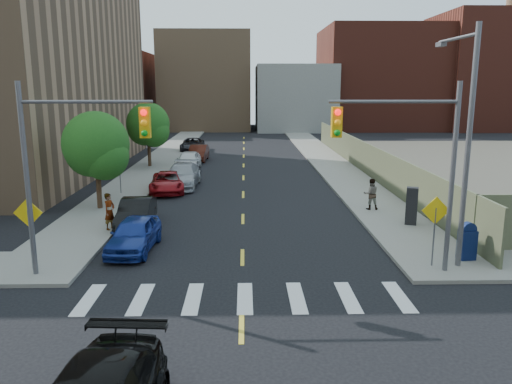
{
  "coord_description": "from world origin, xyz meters",
  "views": [
    {
      "loc": [
        0.12,
        -11.29,
        6.82
      ],
      "look_at": [
        0.63,
        11.37,
        2.0
      ],
      "focal_mm": 35.0,
      "sensor_mm": 36.0,
      "label": 1
    }
  ],
  "objects_px": {
    "parked_car_maroon": "(198,153)",
    "pedestrian_west": "(109,211)",
    "payphone": "(412,206)",
    "parked_car_white": "(189,160)",
    "parked_car_black": "(136,213)",
    "parked_car_red": "(168,182)",
    "parked_car_blue": "(134,234)",
    "mailbox": "(467,241)",
    "pedestrian_east": "(371,194)",
    "parked_car_grey": "(192,145)",
    "parked_car_silver": "(182,176)"
  },
  "relations": [
    {
      "from": "parked_car_maroon",
      "to": "pedestrian_west",
      "type": "height_order",
      "value": "pedestrian_west"
    },
    {
      "from": "payphone",
      "to": "parked_car_white",
      "type": "bearing_deg",
      "value": 145.5
    },
    {
      "from": "parked_car_black",
      "to": "parked_car_red",
      "type": "relative_size",
      "value": 0.9
    },
    {
      "from": "parked_car_blue",
      "to": "mailbox",
      "type": "height_order",
      "value": "mailbox"
    },
    {
      "from": "parked_car_maroon",
      "to": "payphone",
      "type": "relative_size",
      "value": 2.4
    },
    {
      "from": "pedestrian_west",
      "to": "parked_car_white",
      "type": "bearing_deg",
      "value": 17.32
    },
    {
      "from": "pedestrian_west",
      "to": "pedestrian_east",
      "type": "bearing_deg",
      "value": -52.11
    },
    {
      "from": "parked_car_white",
      "to": "parked_car_maroon",
      "type": "relative_size",
      "value": 1.01
    },
    {
      "from": "parked_car_red",
      "to": "parked_car_maroon",
      "type": "xyz_separation_m",
      "value": [
        0.75,
        13.87,
        0.07
      ]
    },
    {
      "from": "payphone",
      "to": "pedestrian_east",
      "type": "relative_size",
      "value": 1.08
    },
    {
      "from": "parked_car_red",
      "to": "pedestrian_west",
      "type": "height_order",
      "value": "pedestrian_west"
    },
    {
      "from": "parked_car_maroon",
      "to": "parked_car_grey",
      "type": "height_order",
      "value": "parked_car_maroon"
    },
    {
      "from": "parked_car_maroon",
      "to": "payphone",
      "type": "xyz_separation_m",
      "value": [
        12.49,
        -22.57,
        0.34
      ]
    },
    {
      "from": "parked_car_red",
      "to": "parked_car_maroon",
      "type": "distance_m",
      "value": 13.89
    },
    {
      "from": "parked_car_black",
      "to": "parked_car_red",
      "type": "distance_m",
      "value": 8.42
    },
    {
      "from": "payphone",
      "to": "pedestrian_east",
      "type": "height_order",
      "value": "payphone"
    },
    {
      "from": "parked_car_grey",
      "to": "mailbox",
      "type": "bearing_deg",
      "value": -68.14
    },
    {
      "from": "parked_car_blue",
      "to": "parked_car_grey",
      "type": "xyz_separation_m",
      "value": [
        -0.94,
        33.08,
        -0.01
      ]
    },
    {
      "from": "parked_car_maroon",
      "to": "mailbox",
      "type": "relative_size",
      "value": 2.97
    },
    {
      "from": "parked_car_red",
      "to": "parked_car_maroon",
      "type": "relative_size",
      "value": 1.07
    },
    {
      "from": "parked_car_white",
      "to": "pedestrian_west",
      "type": "height_order",
      "value": "pedestrian_west"
    },
    {
      "from": "parked_car_blue",
      "to": "mailbox",
      "type": "distance_m",
      "value": 13.49
    },
    {
      "from": "parked_car_silver",
      "to": "parked_car_grey",
      "type": "distance_m",
      "value": 19.47
    },
    {
      "from": "parked_car_red",
      "to": "parked_car_maroon",
      "type": "height_order",
      "value": "parked_car_maroon"
    },
    {
      "from": "parked_car_grey",
      "to": "pedestrian_east",
      "type": "distance_m",
      "value": 29.5
    },
    {
      "from": "parked_car_black",
      "to": "parked_car_grey",
      "type": "xyz_separation_m",
      "value": [
        -0.27,
        29.5,
        -0.01
      ]
    },
    {
      "from": "parked_car_blue",
      "to": "parked_car_black",
      "type": "height_order",
      "value": "parked_car_blue"
    },
    {
      "from": "mailbox",
      "to": "parked_car_maroon",
      "type": "bearing_deg",
      "value": 107.54
    },
    {
      "from": "parked_car_red",
      "to": "parked_car_grey",
      "type": "xyz_separation_m",
      "value": [
        -0.55,
        21.08,
        0.04
      ]
    },
    {
      "from": "parked_car_grey",
      "to": "payphone",
      "type": "distance_m",
      "value": 32.82
    },
    {
      "from": "parked_car_silver",
      "to": "mailbox",
      "type": "bearing_deg",
      "value": -47.95
    },
    {
      "from": "payphone",
      "to": "pedestrian_west",
      "type": "height_order",
      "value": "payphone"
    },
    {
      "from": "parked_car_black",
      "to": "parked_car_maroon",
      "type": "distance_m",
      "value": 22.31
    },
    {
      "from": "parked_car_black",
      "to": "parked_car_silver",
      "type": "distance_m",
      "value": 10.13
    },
    {
      "from": "parked_car_red",
      "to": "mailbox",
      "type": "relative_size",
      "value": 3.16
    },
    {
      "from": "parked_car_silver",
      "to": "pedestrian_east",
      "type": "distance_m",
      "value": 13.4
    },
    {
      "from": "parked_car_black",
      "to": "pedestrian_east",
      "type": "height_order",
      "value": "pedestrian_east"
    },
    {
      "from": "parked_car_black",
      "to": "payphone",
      "type": "distance_m",
      "value": 13.53
    },
    {
      "from": "parked_car_red",
      "to": "pedestrian_west",
      "type": "relative_size",
      "value": 2.71
    },
    {
      "from": "parked_car_blue",
      "to": "pedestrian_east",
      "type": "bearing_deg",
      "value": 32.14
    },
    {
      "from": "parked_car_white",
      "to": "pedestrian_west",
      "type": "xyz_separation_m",
      "value": [
        -1.72,
        -18.37,
        0.26
      ]
    },
    {
      "from": "parked_car_red",
      "to": "mailbox",
      "type": "height_order",
      "value": "mailbox"
    },
    {
      "from": "pedestrian_east",
      "to": "parked_car_red",
      "type": "bearing_deg",
      "value": -23.58
    },
    {
      "from": "parked_car_grey",
      "to": "pedestrian_west",
      "type": "bearing_deg",
      "value": -91.97
    },
    {
      "from": "parked_car_maroon",
      "to": "parked_car_grey",
      "type": "xyz_separation_m",
      "value": [
        -1.3,
        7.21,
        -0.03
      ]
    },
    {
      "from": "parked_car_maroon",
      "to": "pedestrian_east",
      "type": "relative_size",
      "value": 2.59
    },
    {
      "from": "parked_car_white",
      "to": "pedestrian_east",
      "type": "relative_size",
      "value": 2.61
    },
    {
      "from": "parked_car_red",
      "to": "parked_car_grey",
      "type": "relative_size",
      "value": 0.94
    },
    {
      "from": "parked_car_red",
      "to": "parked_car_silver",
      "type": "distance_m",
      "value": 1.82
    },
    {
      "from": "parked_car_black",
      "to": "parked_car_maroon",
      "type": "xyz_separation_m",
      "value": [
        1.03,
        22.29,
        0.03
      ]
    }
  ]
}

